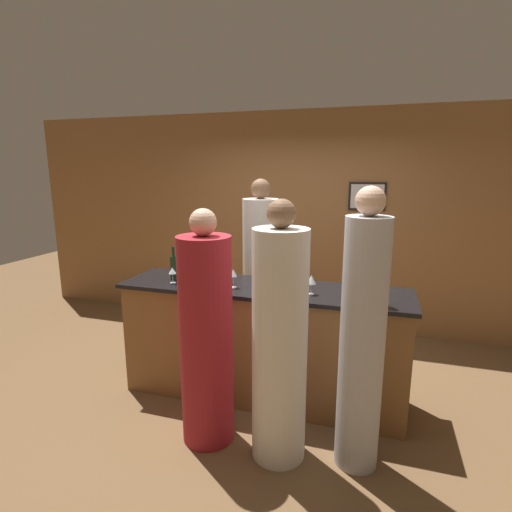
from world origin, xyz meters
name	(u,v)px	position (x,y,z in m)	size (l,w,h in m)	color
ground_plane	(262,394)	(0.00, 0.00, 0.00)	(14.00, 14.00, 0.00)	brown
back_wall	(303,222)	(0.00, 1.86, 1.40)	(8.00, 0.08, 2.80)	olive
bar_counter	(262,342)	(0.00, 0.00, 0.53)	(2.57, 0.67, 1.06)	brown
bartender	(261,279)	(-0.23, 0.70, 0.92)	(0.38, 0.38, 1.98)	silver
guest_0	(280,344)	(0.34, -0.72, 0.87)	(0.39, 0.39, 1.88)	silver
guest_1	(206,338)	(-0.23, -0.70, 0.83)	(0.40, 0.40, 1.80)	maroon
guest_2	(362,341)	(0.89, -0.64, 0.93)	(0.30, 0.30, 1.97)	#B2B2B7
wine_bottle_0	(174,267)	(-0.86, -0.01, 1.18)	(0.07, 0.07, 0.31)	black
wine_bottle_1	(269,271)	(0.04, 0.09, 1.18)	(0.08, 0.08, 0.31)	black
wine_bottle_2	(383,291)	(1.01, -0.23, 1.18)	(0.08, 0.08, 0.32)	black
wine_glass_0	(172,271)	(-0.81, -0.14, 1.17)	(0.07, 0.07, 0.15)	silver
wine_glass_1	(233,274)	(-0.23, -0.11, 1.18)	(0.07, 0.07, 0.17)	silver
wine_glass_2	(311,280)	(0.45, -0.10, 1.18)	(0.08, 0.08, 0.16)	silver
wine_glass_3	(346,281)	(0.72, -0.02, 1.17)	(0.07, 0.07, 0.16)	silver
wine_glass_4	(229,270)	(-0.32, 0.00, 1.18)	(0.06, 0.06, 0.17)	silver
wine_glass_5	(258,274)	(-0.04, 0.00, 1.17)	(0.06, 0.06, 0.16)	silver
wine_glass_6	(358,287)	(0.83, -0.18, 1.18)	(0.07, 0.07, 0.16)	silver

